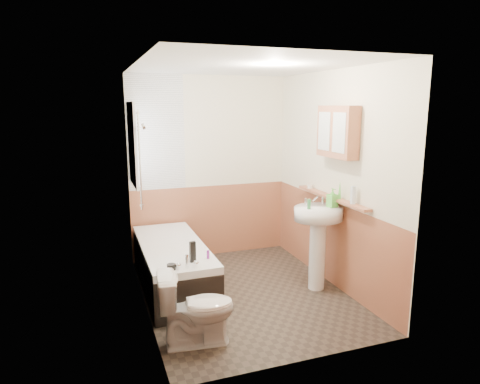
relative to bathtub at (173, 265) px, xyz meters
name	(u,v)px	position (x,y,z in m)	size (l,w,h in m)	color
floor	(244,293)	(0.73, -0.44, -0.28)	(2.80, 2.80, 0.00)	#2D2620
ceiling	(245,66)	(0.73, -0.44, 2.22)	(2.80, 2.80, 0.00)	white
wall_back	(210,168)	(0.73, 0.97, 0.97)	(2.20, 0.02, 2.50)	#ECE3C3
wall_front	(307,217)	(0.73, -1.85, 0.97)	(2.20, 0.02, 2.50)	#ECE3C3
wall_left	(140,192)	(-0.38, -0.44, 0.97)	(0.02, 2.80, 2.50)	#ECE3C3
wall_right	(334,180)	(1.84, -0.44, 0.97)	(0.02, 2.80, 2.50)	#ECE3C3
wainscot_right	(329,241)	(1.82, -0.44, 0.22)	(0.01, 2.80, 1.00)	#B06A48
wainscot_front	(303,305)	(0.73, -1.83, 0.22)	(2.20, 0.01, 1.00)	#B06A48
wainscot_back	(211,221)	(0.73, 0.95, 0.22)	(2.20, 0.01, 1.00)	#B06A48
tile_cladding_left	(143,192)	(-0.36, -0.44, 0.97)	(0.01, 2.80, 2.50)	white
tile_return_back	(156,133)	(0.01, 0.94, 1.47)	(0.75, 0.01, 1.50)	white
window	(133,144)	(-0.33, 0.51, 1.37)	(0.03, 0.79, 0.99)	white
bathtub	(173,265)	(0.00, 0.00, 0.00)	(0.70, 1.78, 0.67)	black
shower_riser	(141,151)	(-0.31, 0.02, 1.34)	(0.10, 0.07, 1.10)	silver
toilet	(197,309)	(-0.03, -1.28, 0.06)	(0.38, 0.68, 0.67)	white
sink	(318,231)	(1.57, -0.59, 0.42)	(0.57, 0.46, 1.10)	white
pine_shelf	(331,197)	(1.77, -0.52, 0.78)	(0.10, 1.40, 0.03)	#B06A48
medicine_cabinet	(337,132)	(1.74, -0.63, 1.54)	(0.16, 0.63, 0.56)	#B06A48
foam_can	(353,195)	(1.77, -0.94, 0.89)	(0.06, 0.06, 0.19)	silver
green_bottle	(340,190)	(1.77, -0.69, 0.90)	(0.04, 0.04, 0.21)	#59C647
black_jar	(310,186)	(1.77, -0.02, 0.82)	(0.07, 0.07, 0.04)	silver
soap_bottle	(332,203)	(1.70, -0.66, 0.75)	(0.10, 0.22, 0.10)	#59C647
clear_bottle	(309,204)	(1.41, -0.65, 0.76)	(0.04, 0.04, 0.11)	#388447
blue_gel	(193,252)	(0.09, -0.65, 0.36)	(0.06, 0.04, 0.22)	black
cream_jar	(171,267)	(-0.15, -0.78, 0.28)	(0.09, 0.09, 0.05)	black
orange_bottle	(208,254)	(0.26, -0.60, 0.30)	(0.03, 0.03, 0.09)	purple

